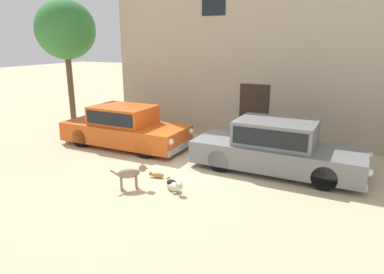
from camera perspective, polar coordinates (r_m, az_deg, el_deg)
ground_plane at (r=10.22m, az=-1.89°, el=-4.96°), size 80.00×80.00×0.00m
parked_sedan_nearest at (r=12.26m, az=-11.13°, el=1.72°), size 4.64×1.86×1.43m
parked_sedan_second at (r=10.00m, az=13.76°, el=-1.52°), size 4.90×1.93×1.47m
apartment_block at (r=15.01m, az=23.15°, el=14.92°), size 16.47×5.68×7.43m
stray_dog_spotted at (r=8.75m, az=-10.02°, el=-5.92°), size 0.80×0.66×0.66m
stray_dog_tan at (r=8.62m, az=-3.12°, el=-7.98°), size 0.82×0.59×0.34m
stray_cat at (r=9.46m, az=-5.84°, el=-6.29°), size 0.57×0.25×0.16m
acacia_tree_left at (r=16.06m, az=-20.26°, el=16.27°), size 2.60×2.34×5.29m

